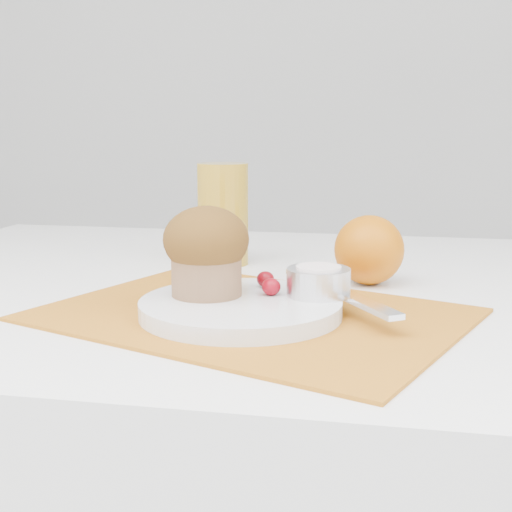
% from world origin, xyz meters
% --- Properties ---
extents(placemat, '(0.49, 0.43, 0.00)m').
position_xyz_m(placemat, '(-0.02, -0.11, 0.75)').
color(placemat, '#B16618').
rests_on(placemat, table).
extents(plate, '(0.26, 0.26, 0.02)m').
position_xyz_m(plate, '(-0.03, -0.12, 0.76)').
color(plate, silver).
rests_on(plate, placemat).
extents(ramekin, '(0.09, 0.09, 0.03)m').
position_xyz_m(ramekin, '(0.04, -0.08, 0.78)').
color(ramekin, silver).
rests_on(ramekin, plate).
extents(cream, '(0.05, 0.05, 0.01)m').
position_xyz_m(cream, '(0.04, -0.08, 0.80)').
color(cream, white).
rests_on(cream, ramekin).
extents(raspberry_near, '(0.02, 0.02, 0.02)m').
position_xyz_m(raspberry_near, '(-0.02, -0.06, 0.78)').
color(raspberry_near, '#530208').
rests_on(raspberry_near, plate).
extents(raspberry_far, '(0.02, 0.02, 0.02)m').
position_xyz_m(raspberry_far, '(-0.00, -0.09, 0.78)').
color(raspberry_far, '#60020B').
rests_on(raspberry_far, plate).
extents(butter_knife, '(0.14, 0.19, 0.01)m').
position_xyz_m(butter_knife, '(0.06, -0.07, 0.77)').
color(butter_knife, silver).
rests_on(butter_knife, plate).
extents(orange, '(0.08, 0.08, 0.08)m').
position_xyz_m(orange, '(0.09, 0.07, 0.79)').
color(orange, '#CA6607').
rests_on(orange, table).
extents(juice_glass, '(0.07, 0.07, 0.14)m').
position_xyz_m(juice_glass, '(-0.12, 0.15, 0.82)').
color(juice_glass, gold).
rests_on(juice_glass, table).
extents(muffin, '(0.09, 0.09, 0.09)m').
position_xyz_m(muffin, '(-0.07, -0.10, 0.82)').
color(muffin, '#8C6443').
rests_on(muffin, plate).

